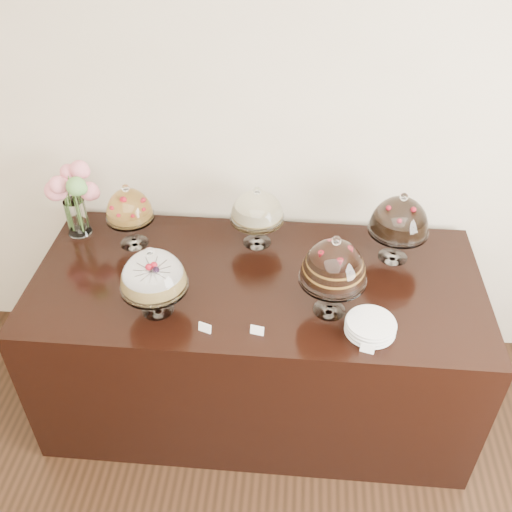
# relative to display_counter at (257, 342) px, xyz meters

# --- Properties ---
(wall_back) EXTENTS (5.00, 0.04, 3.00)m
(wall_back) POSITION_rel_display_counter_xyz_m (0.04, 0.55, 1.05)
(wall_back) COLOR beige
(wall_back) RESTS_ON ground
(display_counter) EXTENTS (2.20, 1.00, 0.90)m
(display_counter) POSITION_rel_display_counter_xyz_m (0.00, 0.00, 0.00)
(display_counter) COLOR black
(display_counter) RESTS_ON ground
(cake_stand_sugar_sponge) EXTENTS (0.31, 0.31, 0.36)m
(cake_stand_sugar_sponge) POSITION_rel_display_counter_xyz_m (-0.43, -0.26, 0.66)
(cake_stand_sugar_sponge) COLOR white
(cake_stand_sugar_sponge) RESTS_ON display_counter
(cake_stand_choco_layer) EXTENTS (0.30, 0.30, 0.42)m
(cake_stand_choco_layer) POSITION_rel_display_counter_xyz_m (0.35, -0.19, 0.72)
(cake_stand_choco_layer) COLOR white
(cake_stand_choco_layer) RESTS_ON display_counter
(cake_stand_cheesecake) EXTENTS (0.28, 0.28, 0.34)m
(cake_stand_cheesecake) POSITION_rel_display_counter_xyz_m (-0.02, 0.30, 0.66)
(cake_stand_cheesecake) COLOR white
(cake_stand_cheesecake) RESTS_ON display_counter
(cake_stand_dark_choco) EXTENTS (0.30, 0.30, 0.38)m
(cake_stand_dark_choco) POSITION_rel_display_counter_xyz_m (0.68, 0.23, 0.69)
(cake_stand_dark_choco) COLOR white
(cake_stand_dark_choco) RESTS_ON display_counter
(cake_stand_fruit_tart) EXTENTS (0.25, 0.25, 0.36)m
(cake_stand_fruit_tart) POSITION_rel_display_counter_xyz_m (-0.67, 0.23, 0.67)
(cake_stand_fruit_tart) COLOR white
(cake_stand_fruit_tart) RESTS_ON display_counter
(flower_vase) EXTENTS (0.27, 0.26, 0.40)m
(flower_vase) POSITION_rel_display_counter_xyz_m (-0.98, 0.30, 0.70)
(flower_vase) COLOR white
(flower_vase) RESTS_ON display_counter
(plate_stack) EXTENTS (0.22, 0.22, 0.06)m
(plate_stack) POSITION_rel_display_counter_xyz_m (0.52, -0.31, 0.48)
(plate_stack) COLOR silver
(plate_stack) RESTS_ON display_counter
(price_card_left) EXTENTS (0.06, 0.03, 0.04)m
(price_card_left) POSITION_rel_display_counter_xyz_m (-0.20, -0.37, 0.47)
(price_card_left) COLOR white
(price_card_left) RESTS_ON display_counter
(price_card_right) EXTENTS (0.06, 0.03, 0.04)m
(price_card_right) POSITION_rel_display_counter_xyz_m (0.50, -0.44, 0.47)
(price_card_right) COLOR white
(price_card_right) RESTS_ON display_counter
(price_card_extra) EXTENTS (0.06, 0.03, 0.04)m
(price_card_extra) POSITION_rel_display_counter_xyz_m (0.03, -0.37, 0.47)
(price_card_extra) COLOR white
(price_card_extra) RESTS_ON display_counter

